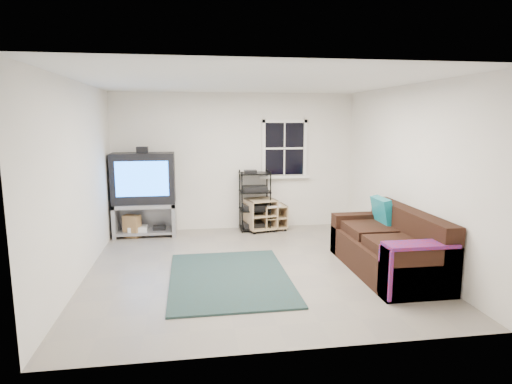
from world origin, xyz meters
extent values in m
plane|color=gray|center=(0.00, 0.00, 0.00)|extent=(4.60, 4.60, 0.00)
plane|color=white|center=(0.00, 0.00, 2.60)|extent=(4.60, 4.60, 0.00)
plane|color=white|center=(0.00, 2.30, 1.30)|extent=(4.60, 0.00, 4.60)
plane|color=white|center=(0.00, -2.30, 1.30)|extent=(4.60, 0.00, 4.60)
plane|color=white|center=(-2.30, 0.00, 1.30)|extent=(0.00, 4.60, 4.60)
plane|color=white|center=(2.30, 0.00, 1.30)|extent=(0.00, 4.60, 4.60)
cube|color=black|center=(0.95, 2.28, 1.55)|extent=(0.80, 0.01, 1.02)
cube|color=white|center=(0.95, 2.26, 2.07)|extent=(0.88, 0.06, 0.06)
cube|color=white|center=(0.95, 2.25, 1.00)|extent=(0.98, 0.14, 0.05)
cube|color=white|center=(0.54, 2.26, 1.55)|extent=(0.06, 0.06, 1.10)
cube|color=white|center=(1.36, 2.26, 1.55)|extent=(0.06, 0.06, 1.10)
cube|color=white|center=(0.95, 2.27, 1.55)|extent=(0.78, 0.04, 0.04)
cube|color=gray|center=(-1.70, 1.99, 0.57)|extent=(1.11, 0.55, 0.07)
cube|color=gray|center=(-2.22, 1.99, 0.30)|extent=(0.07, 0.55, 0.61)
cube|color=gray|center=(-1.18, 1.99, 0.30)|extent=(0.07, 0.55, 0.61)
cube|color=gray|center=(-1.70, 1.99, 0.08)|extent=(0.97, 0.51, 0.04)
cube|color=gray|center=(-1.70, 2.25, 0.30)|extent=(1.11, 0.04, 0.61)
cube|color=silver|center=(-1.83, 1.95, 0.14)|extent=(0.33, 0.27, 0.09)
cube|color=black|center=(-1.45, 1.99, 0.13)|extent=(0.22, 0.20, 0.07)
cube|color=black|center=(-1.70, 1.99, 1.06)|extent=(1.11, 0.46, 0.91)
cube|color=#1E6DFF|center=(-1.70, 1.76, 1.08)|extent=(0.91, 0.01, 0.62)
cube|color=black|center=(-1.70, 1.99, 1.57)|extent=(0.20, 0.14, 0.11)
cylinder|color=black|center=(0.07, 1.88, 0.58)|extent=(0.02, 0.02, 1.15)
cylinder|color=black|center=(0.61, 1.88, 0.58)|extent=(0.02, 0.02, 1.15)
cylinder|color=black|center=(0.07, 2.26, 0.58)|extent=(0.02, 0.02, 1.15)
cylinder|color=black|center=(0.61, 2.26, 0.58)|extent=(0.02, 0.02, 1.15)
cube|color=black|center=(0.34, 2.07, 0.05)|extent=(0.58, 0.42, 0.02)
cube|color=black|center=(0.34, 2.07, 0.11)|extent=(0.45, 0.34, 0.09)
cube|color=black|center=(0.34, 2.07, 0.40)|extent=(0.58, 0.42, 0.02)
cube|color=black|center=(0.34, 2.07, 0.46)|extent=(0.45, 0.34, 0.09)
cube|color=black|center=(0.34, 2.07, 0.75)|extent=(0.58, 0.42, 0.02)
cube|color=black|center=(0.34, 2.07, 0.81)|extent=(0.45, 0.34, 0.09)
cube|color=black|center=(0.34, 2.07, 1.10)|extent=(0.58, 0.42, 0.02)
cube|color=tan|center=(0.44, 2.02, 0.60)|extent=(0.62, 0.62, 0.02)
cube|color=tan|center=(0.44, 2.02, 0.06)|extent=(0.62, 0.62, 0.02)
cube|color=tan|center=(0.20, 1.97, 0.33)|extent=(0.14, 0.51, 0.56)
cube|color=tan|center=(0.68, 2.08, 0.33)|extent=(0.14, 0.51, 0.56)
cube|color=tan|center=(0.39, 2.26, 0.33)|extent=(0.46, 0.13, 0.56)
cube|color=tan|center=(0.44, 2.02, 0.31)|extent=(0.57, 0.58, 0.02)
cylinder|color=black|center=(0.29, 1.78, 0.03)|extent=(0.05, 0.05, 0.05)
cylinder|color=black|center=(0.60, 2.27, 0.03)|extent=(0.05, 0.05, 0.05)
cube|color=tan|center=(0.72, 2.06, 0.47)|extent=(0.48, 0.48, 0.02)
cube|color=tan|center=(0.72, 2.06, 0.06)|extent=(0.48, 0.48, 0.02)
cube|color=tan|center=(0.51, 2.04, 0.26)|extent=(0.06, 0.43, 0.43)
cube|color=tan|center=(0.92, 2.08, 0.26)|extent=(0.06, 0.43, 0.43)
cube|color=tan|center=(0.70, 2.27, 0.26)|extent=(0.39, 0.06, 0.43)
cube|color=tan|center=(0.72, 2.06, 0.25)|extent=(0.43, 0.45, 0.02)
cylinder|color=black|center=(0.56, 1.87, 0.02)|extent=(0.05, 0.05, 0.05)
cylinder|color=black|center=(0.87, 2.25, 0.02)|extent=(0.05, 0.05, 0.05)
cylinder|color=silver|center=(0.68, 1.97, 0.49)|extent=(0.31, 0.31, 0.02)
cube|color=black|center=(1.81, -0.46, 0.22)|extent=(0.92, 2.05, 0.43)
cube|color=black|center=(2.15, -0.46, 0.65)|extent=(0.25, 2.05, 0.44)
cube|color=black|center=(1.81, 0.44, 0.32)|extent=(0.92, 0.25, 0.64)
cube|color=black|center=(1.81, -1.36, 0.32)|extent=(0.92, 0.25, 0.64)
cube|color=black|center=(1.73, -0.87, 0.50)|extent=(0.61, 0.74, 0.13)
cube|color=black|center=(1.73, -0.05, 0.50)|extent=(0.61, 0.74, 0.13)
cube|color=teal|center=(1.99, 0.10, 0.74)|extent=(0.21, 0.49, 0.43)
cube|color=navy|center=(1.79, -1.36, 0.66)|extent=(0.85, 0.31, 0.04)
cube|color=navy|center=(1.37, -1.36, 0.34)|extent=(0.04, 0.31, 0.59)
cube|color=black|center=(-0.37, -0.41, 0.01)|extent=(1.58, 2.17, 0.03)
cube|color=#9B7545|center=(-1.93, 1.91, 0.20)|extent=(0.33, 0.28, 0.40)
camera|label=1|loc=(-0.84, -5.84, 2.10)|focal=30.00mm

